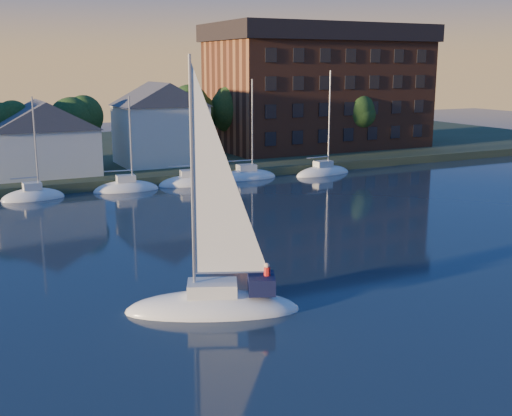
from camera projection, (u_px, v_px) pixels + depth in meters
shoreline_land at (71, 159)px, 89.28m from camera, size 160.00×50.00×2.00m
wooden_dock at (111, 186)px, 69.17m from camera, size 120.00×3.00×1.00m
clubhouse_centre at (43, 137)px, 69.82m from camera, size 11.55×8.40×8.08m
clubhouse_east at (160, 122)px, 77.45m from camera, size 10.50×8.40×9.80m
condo_block at (318, 86)px, 93.08m from camera, size 31.00×17.00×17.40m
tree_line at (102, 112)px, 78.09m from camera, size 93.40×5.40×8.90m
moored_fleet at (38, 197)px, 63.06m from camera, size 71.50×2.40×12.05m
hero_sailboat at (215, 301)px, 34.01m from camera, size 9.73×6.41×14.45m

